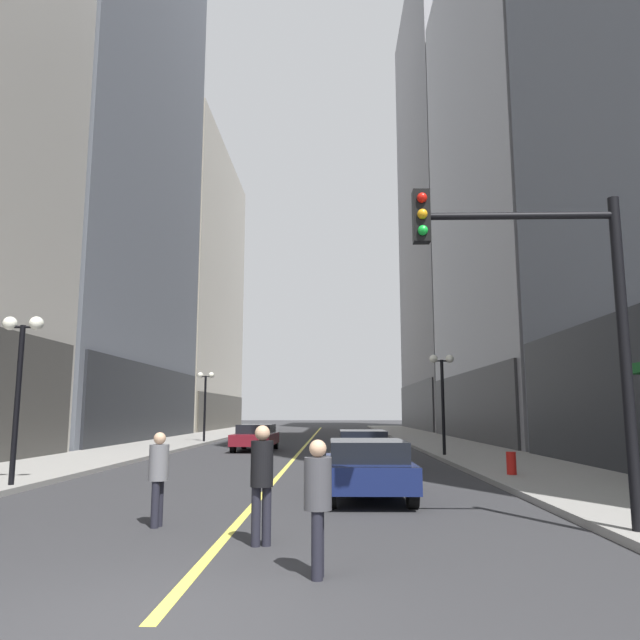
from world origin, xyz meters
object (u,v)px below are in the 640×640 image
car_navy (367,466)px  street_lamp_left_far (205,391)px  street_lamp_right_mid (442,382)px  car_maroon (256,436)px  pedestrian_in_grey_suit (158,472)px  pedestrian_with_orange_bag (318,497)px  traffic_light_near_right (556,301)px  street_lamp_left_near (20,361)px  fire_hydrant_right (511,466)px  car_blue (362,448)px  pedestrian_in_black_coat (262,475)px

car_navy → street_lamp_left_far: size_ratio=0.97×
street_lamp_left_far → street_lamp_right_mid: 17.21m
car_maroon → pedestrian_in_grey_suit: bearing=-87.3°
pedestrian_with_orange_bag → traffic_light_near_right: (3.82, 2.18, 2.80)m
car_maroon → street_lamp_right_mid: size_ratio=1.02×
street_lamp_left_near → fire_hydrant_right: size_ratio=5.54×
traffic_light_near_right → street_lamp_left_far: 30.35m
pedestrian_in_grey_suit → fire_hydrant_right: pedestrian_in_grey_suit is taller
car_blue → street_lamp_left_far: street_lamp_left_far is taller
car_navy → pedestrian_with_orange_bag: 6.73m
street_lamp_left_near → fire_hydrant_right: bearing=11.9°
car_maroon → pedestrian_in_black_coat: pedestrian_in_black_coat is taller
car_maroon → traffic_light_near_right: (7.65, -21.33, 3.02)m
pedestrian_with_orange_bag → fire_hydrant_right: pedestrian_with_orange_bag is taller
traffic_light_near_right → street_lamp_right_mid: 16.52m
pedestrian_in_black_coat → street_lamp_right_mid: (5.76, 16.95, 2.23)m
street_lamp_left_far → pedestrian_with_orange_bag: bearing=-75.3°
street_lamp_left_near → pedestrian_in_grey_suit: bearing=-42.5°
pedestrian_in_grey_suit → traffic_light_near_right: size_ratio=0.28×
street_lamp_right_mid → car_maroon: bearing=150.9°
pedestrian_with_orange_bag → car_navy: bearing=81.9°
pedestrian_with_orange_bag → traffic_light_near_right: size_ratio=0.29×
car_navy → fire_hydrant_right: car_navy is taller
fire_hydrant_right → car_blue: bearing=141.0°
street_lamp_left_near → car_blue: bearing=34.3°
pedestrian_with_orange_bag → street_lamp_left_far: street_lamp_left_far is taller
pedestrian_in_grey_suit → street_lamp_left_near: 7.25m
car_blue → pedestrian_in_black_coat: size_ratio=2.45×
car_blue → pedestrian_in_black_coat: bearing=-99.6°
pedestrian_in_black_coat → traffic_light_near_right: traffic_light_near_right is taller
car_navy → pedestrian_with_orange_bag: size_ratio=2.63×
car_navy → car_maroon: same height
pedestrian_in_black_coat → pedestrian_in_grey_suit: 2.44m
car_blue → car_maroon: same height
car_blue → pedestrian_with_orange_bag: (-1.18, -13.97, 0.22)m
pedestrian_with_orange_bag → pedestrian_in_grey_suit: pedestrian_with_orange_bag is taller
pedestrian_with_orange_bag → street_lamp_left_near: (-7.93, 7.77, 2.31)m
pedestrian_in_grey_suit → fire_hydrant_right: size_ratio=2.01×
street_lamp_right_mid → fire_hydrant_right: bearing=-86.5°
car_blue → car_maroon: (-5.01, 9.54, 0.00)m
street_lamp_right_mid → car_blue: bearing=-128.2°
car_maroon → pedestrian_in_grey_suit: (0.96, -20.38, 0.21)m
fire_hydrant_right → pedestrian_in_black_coat: bearing=-125.2°
fire_hydrant_right → car_maroon: bearing=125.4°
pedestrian_in_black_coat → street_lamp_right_mid: bearing=71.2°
street_lamp_left_near → street_lamp_right_mid: size_ratio=1.00×
pedestrian_in_grey_suit → pedestrian_in_black_coat: bearing=-35.8°
pedestrian_in_black_coat → traffic_light_near_right: (4.71, 0.47, 2.71)m
pedestrian_in_grey_suit → street_lamp_left_near: street_lamp_left_near is taller
street_lamp_right_mid → car_navy: bearing=-108.1°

